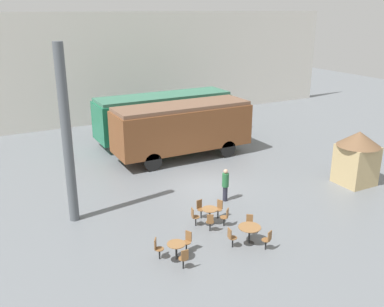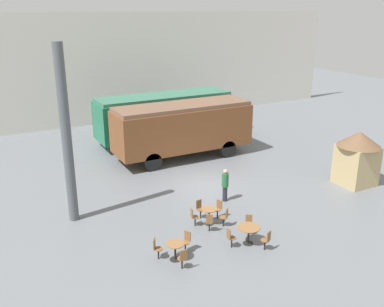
# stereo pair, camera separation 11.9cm
# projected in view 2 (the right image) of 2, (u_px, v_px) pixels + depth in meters

# --- Properties ---
(ground_plane) EXTENTS (80.00, 80.00, 0.00)m
(ground_plane) POSITION_uv_depth(u_px,v_px,m) (206.00, 185.00, 23.58)
(ground_plane) COLOR slate
(backdrop_wall) EXTENTS (44.00, 0.15, 9.00)m
(backdrop_wall) POSITION_uv_depth(u_px,v_px,m) (113.00, 69.00, 35.30)
(backdrop_wall) COLOR silver
(backdrop_wall) RESTS_ON ground_plane
(streamlined_locomotive) EXTENTS (11.83, 2.84, 3.43)m
(streamlined_locomotive) POSITION_uv_depth(u_px,v_px,m) (174.00, 113.00, 31.18)
(streamlined_locomotive) COLOR #196B47
(streamlined_locomotive) RESTS_ON ground_plane
(passenger_coach_wooden) EXTENTS (8.83, 2.84, 3.55)m
(passenger_coach_wooden) POSITION_uv_depth(u_px,v_px,m) (183.00, 126.00, 27.26)
(passenger_coach_wooden) COLOR brown
(passenger_coach_wooden) RESTS_ON ground_plane
(cafe_table_near) EXTENTS (0.94, 0.94, 0.77)m
(cafe_table_near) POSITION_uv_depth(u_px,v_px,m) (249.00, 230.00, 17.53)
(cafe_table_near) COLOR black
(cafe_table_near) RESTS_ON ground_plane
(cafe_table_mid) EXTENTS (0.72, 0.72, 0.71)m
(cafe_table_mid) POSITION_uv_depth(u_px,v_px,m) (175.00, 248.00, 16.44)
(cafe_table_mid) COLOR black
(cafe_table_mid) RESTS_ON ground_plane
(cafe_table_far) EXTENTS (0.73, 0.73, 0.75)m
(cafe_table_far) POSITION_uv_depth(u_px,v_px,m) (209.00, 213.00, 19.19)
(cafe_table_far) COLOR black
(cafe_table_far) RESTS_ON ground_plane
(cafe_chair_0) EXTENTS (0.38, 0.40, 0.87)m
(cafe_chair_0) POSITION_uv_depth(u_px,v_px,m) (267.00, 239.00, 17.08)
(cafe_chair_0) COLOR black
(cafe_chair_0) RESTS_ON ground_plane
(cafe_chair_1) EXTENTS (0.40, 0.40, 0.87)m
(cafe_chair_1) POSITION_uv_depth(u_px,v_px,m) (249.00, 223.00, 18.36)
(cafe_chair_1) COLOR black
(cafe_chair_1) RESTS_ON ground_plane
(cafe_chair_2) EXTENTS (0.37, 0.36, 0.87)m
(cafe_chair_2) POSITION_uv_depth(u_px,v_px,m) (230.00, 237.00, 17.27)
(cafe_chair_2) COLOR black
(cafe_chair_2) RESTS_ON ground_plane
(cafe_chair_3) EXTENTS (0.36, 0.36, 0.87)m
(cafe_chair_3) POSITION_uv_depth(u_px,v_px,m) (183.00, 258.00, 15.81)
(cafe_chair_3) COLOR black
(cafe_chair_3) RESTS_ON ground_plane
(cafe_chair_4) EXTENTS (0.40, 0.39, 0.87)m
(cafe_chair_4) POSITION_uv_depth(u_px,v_px,m) (186.00, 240.00, 17.01)
(cafe_chair_4) COLOR black
(cafe_chair_4) RESTS_ON ground_plane
(cafe_chair_5) EXTENTS (0.40, 0.40, 0.87)m
(cafe_chair_5) POSITION_uv_depth(u_px,v_px,m) (156.00, 247.00, 16.51)
(cafe_chair_5) COLOR black
(cafe_chair_5) RESTS_ON ground_plane
(cafe_chair_6) EXTENTS (0.40, 0.40, 0.87)m
(cafe_chair_6) POSITION_uv_depth(u_px,v_px,m) (225.00, 216.00, 18.97)
(cafe_chair_6) COLOR black
(cafe_chair_6) RESTS_ON ground_plane
(cafe_chair_7) EXTENTS (0.40, 0.38, 0.87)m
(cafe_chair_7) POSITION_uv_depth(u_px,v_px,m) (218.00, 208.00, 19.75)
(cafe_chair_7) COLOR black
(cafe_chair_7) RESTS_ON ground_plane
(cafe_chair_8) EXTENTS (0.36, 0.37, 0.87)m
(cafe_chair_8) POSITION_uv_depth(u_px,v_px,m) (200.00, 208.00, 19.78)
(cafe_chair_8) COLOR black
(cafe_chair_8) RESTS_ON ground_plane
(cafe_chair_9) EXTENTS (0.38, 0.36, 0.87)m
(cafe_chair_9) POSITION_uv_depth(u_px,v_px,m) (194.00, 216.00, 19.01)
(cafe_chair_9) COLOR black
(cafe_chair_9) RESTS_ON ground_plane
(cafe_chair_10) EXTENTS (0.39, 0.40, 0.87)m
(cafe_chair_10) POSITION_uv_depth(u_px,v_px,m) (209.00, 221.00, 18.51)
(cafe_chair_10) COLOR black
(cafe_chair_10) RESTS_ON ground_plane
(visitor_person) EXTENTS (0.34, 0.34, 1.70)m
(visitor_person) POSITION_uv_depth(u_px,v_px,m) (225.00, 184.00, 21.39)
(visitor_person) COLOR #262633
(visitor_person) RESTS_ON ground_plane
(ticket_kiosk) EXTENTS (2.34, 2.34, 3.00)m
(ticket_kiosk) POSITION_uv_depth(u_px,v_px,m) (357.00, 155.00, 23.25)
(ticket_kiosk) COLOR tan
(ticket_kiosk) RESTS_ON ground_plane
(support_pillar) EXTENTS (0.44, 0.44, 8.00)m
(support_pillar) POSITION_uv_depth(u_px,v_px,m) (66.00, 136.00, 18.50)
(support_pillar) COLOR #4C5156
(support_pillar) RESTS_ON ground_plane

